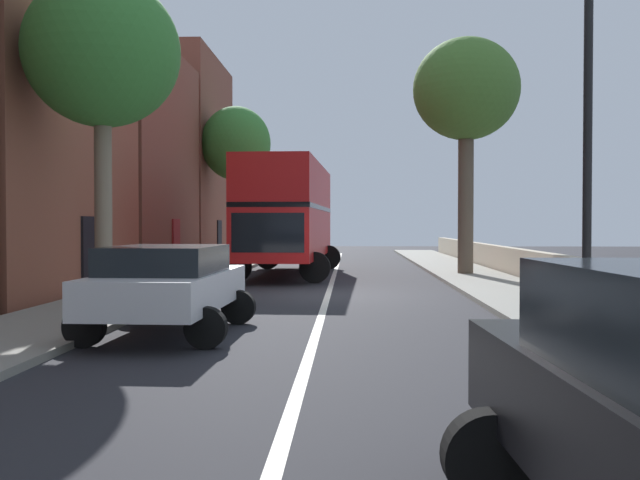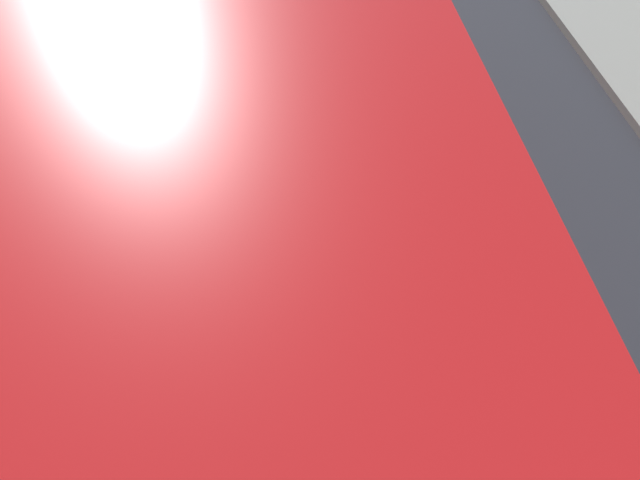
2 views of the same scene
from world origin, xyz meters
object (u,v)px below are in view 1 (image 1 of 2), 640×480
(double_decker_bus, at_px, (288,212))
(parked_car_grey_left_2, at_px, (295,242))
(street_tree_left_2, at_px, (236,146))
(street_tree_left_0, at_px, (102,54))
(street_tree_right_3, at_px, (466,92))
(lamppost_right, at_px, (588,102))
(parked_car_white_left_0, at_px, (168,283))

(double_decker_bus, distance_m, parked_car_grey_left_2, 13.36)
(double_decker_bus, height_order, street_tree_left_2, street_tree_left_2)
(double_decker_bus, xyz_separation_m, parked_car_grey_left_2, (-0.80, 13.26, -1.45))
(street_tree_left_0, distance_m, street_tree_right_3, 14.33)
(street_tree_right_3, height_order, lamppost_right, street_tree_right_3)
(parked_car_white_left_0, bearing_deg, lamppost_right, -5.31)
(parked_car_grey_left_2, relative_size, street_tree_right_3, 0.55)
(lamppost_right, bearing_deg, street_tree_right_3, 88.21)
(street_tree_right_3, relative_size, lamppost_right, 1.34)
(street_tree_left_0, relative_size, street_tree_right_3, 0.84)
(double_decker_bus, height_order, parked_car_grey_left_2, double_decker_bus)
(street_tree_left_2, relative_size, lamppost_right, 1.19)
(street_tree_left_0, bearing_deg, street_tree_left_2, 90.75)
(street_tree_left_2, bearing_deg, parked_car_white_left_0, -83.74)
(double_decker_bus, bearing_deg, parked_car_grey_left_2, 93.44)
(parked_car_grey_left_2, height_order, street_tree_left_2, street_tree_left_2)
(parked_car_white_left_0, height_order, parked_car_grey_left_2, parked_car_grey_left_2)
(street_tree_left_0, distance_m, lamppost_right, 9.99)
(street_tree_right_3, bearing_deg, street_tree_left_2, 137.64)
(street_tree_right_3, bearing_deg, street_tree_left_0, -131.67)
(double_decker_bus, distance_m, street_tree_left_0, 11.90)
(parked_car_white_left_0, distance_m, street_tree_left_0, 6.09)
(double_decker_bus, bearing_deg, parked_car_white_left_0, -93.21)
(parked_car_grey_left_2, bearing_deg, lamppost_right, -76.43)
(street_tree_left_2, bearing_deg, street_tree_right_3, -42.36)
(parked_car_white_left_0, bearing_deg, street_tree_right_3, 62.44)
(street_tree_left_0, bearing_deg, double_decker_bus, 74.58)
(parked_car_grey_left_2, bearing_deg, street_tree_left_0, -95.29)
(street_tree_left_0, bearing_deg, lamppost_right, -23.10)
(parked_car_grey_left_2, relative_size, street_tree_left_0, 0.65)
(double_decker_bus, xyz_separation_m, street_tree_left_2, (-3.30, 8.52, 3.37))
(parked_car_white_left_0, xyz_separation_m, street_tree_left_0, (-2.25, 3.23, 4.65))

